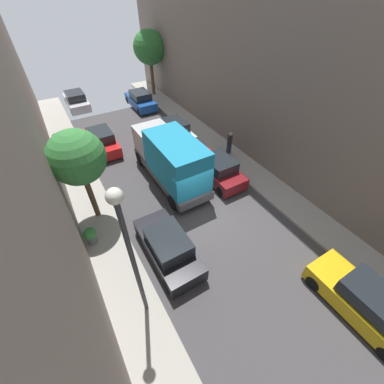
# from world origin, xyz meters

# --- Properties ---
(ground) EXTENTS (32.00, 32.00, 0.00)m
(ground) POSITION_xyz_m (0.00, 0.00, 0.00)
(ground) COLOR #423F42
(sidewalk_left) EXTENTS (2.00, 44.00, 0.15)m
(sidewalk_left) POSITION_xyz_m (-5.00, 0.00, 0.07)
(sidewalk_left) COLOR #A8A399
(sidewalk_left) RESTS_ON ground
(sidewalk_right) EXTENTS (2.00, 44.00, 0.15)m
(sidewalk_right) POSITION_xyz_m (5.00, 0.00, 0.07)
(sidewalk_right) COLOR #A8A399
(sidewalk_right) RESTS_ON ground
(parked_car_left_2) EXTENTS (1.78, 4.20, 1.57)m
(parked_car_left_2) POSITION_xyz_m (-2.70, -1.23, 0.72)
(parked_car_left_2) COLOR black
(parked_car_left_2) RESTS_ON ground
(parked_car_left_3) EXTENTS (1.78, 4.20, 1.57)m
(parked_car_left_3) POSITION_xyz_m (-2.70, 9.75, 0.72)
(parked_car_left_3) COLOR red
(parked_car_left_3) RESTS_ON ground
(parked_car_left_4) EXTENTS (1.78, 4.20, 1.57)m
(parked_car_left_4) POSITION_xyz_m (-2.70, 18.44, 0.72)
(parked_car_left_4) COLOR silver
(parked_car_left_4) RESTS_ON ground
(parked_car_right_1) EXTENTS (1.78, 4.20, 1.57)m
(parked_car_right_1) POSITION_xyz_m (2.70, -7.38, 0.72)
(parked_car_right_1) COLOR gold
(parked_car_right_1) RESTS_ON ground
(parked_car_right_2) EXTENTS (1.78, 4.20, 1.57)m
(parked_car_right_2) POSITION_xyz_m (2.70, 2.48, 0.72)
(parked_car_right_2) COLOR maroon
(parked_car_right_2) RESTS_ON ground
(parked_car_right_3) EXTENTS (1.78, 4.20, 1.57)m
(parked_car_right_3) POSITION_xyz_m (2.70, 8.36, 0.72)
(parked_car_right_3) COLOR white
(parked_car_right_3) RESTS_ON ground
(parked_car_right_4) EXTENTS (1.78, 4.20, 1.57)m
(parked_car_right_4) POSITION_xyz_m (2.70, 15.42, 0.72)
(parked_car_right_4) COLOR #194799
(parked_car_right_4) RESTS_ON ground
(delivery_truck) EXTENTS (2.26, 6.60, 3.38)m
(delivery_truck) POSITION_xyz_m (0.00, 3.65, 1.79)
(delivery_truck) COLOR #4C4C51
(delivery_truck) RESTS_ON ground
(pedestrian) EXTENTS (0.40, 0.36, 1.72)m
(pedestrian) POSITION_xyz_m (4.94, 4.21, 1.07)
(pedestrian) COLOR #2D334C
(pedestrian) RESTS_ON sidewalk_right
(street_tree_0) EXTENTS (2.60, 2.60, 5.07)m
(street_tree_0) POSITION_xyz_m (-4.90, 3.06, 3.89)
(street_tree_0) COLOR brown
(street_tree_0) RESTS_ON sidewalk_left
(street_tree_1) EXTENTS (3.07, 3.07, 5.99)m
(street_tree_1) POSITION_xyz_m (5.04, 17.58, 4.57)
(street_tree_1) COLOR brown
(street_tree_1) RESTS_ON sidewalk_right
(potted_plant_0) EXTENTS (0.47, 0.47, 0.71)m
(potted_plant_0) POSITION_xyz_m (-5.78, 7.54, 0.53)
(potted_plant_0) COLOR #B2A899
(potted_plant_0) RESTS_ON sidewalk_left
(potted_plant_1) EXTENTS (0.61, 0.61, 0.98)m
(potted_plant_1) POSITION_xyz_m (-5.62, 1.30, 0.71)
(potted_plant_1) COLOR slate
(potted_plant_1) RESTS_ON sidewalk_left
(potted_plant_4) EXTENTS (0.39, 0.39, 0.74)m
(potted_plant_4) POSITION_xyz_m (-5.68, 10.29, 0.55)
(potted_plant_4) COLOR #B2A899
(potted_plant_4) RESTS_ON sidewalk_left
(potted_plant_5) EXTENTS (0.62, 0.62, 0.87)m
(potted_plant_5) POSITION_xyz_m (-5.52, 12.05, 0.61)
(potted_plant_5) COLOR slate
(potted_plant_5) RESTS_ON sidewalk_left
(lamp_post) EXTENTS (0.44, 0.44, 6.34)m
(lamp_post) POSITION_xyz_m (-4.60, -3.00, 4.24)
(lamp_post) COLOR #333338
(lamp_post) RESTS_ON sidewalk_left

